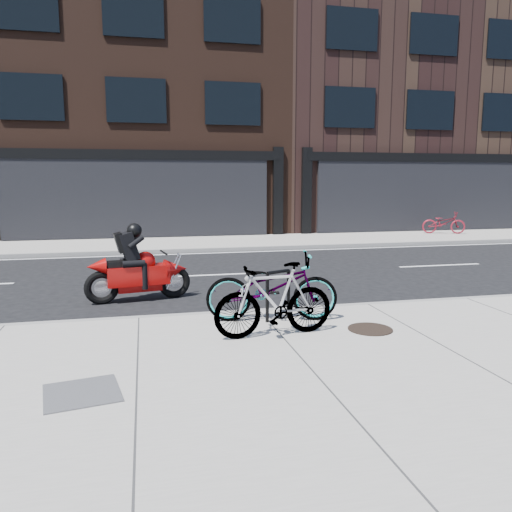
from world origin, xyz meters
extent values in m
plane|color=black|center=(0.00, 0.00, 0.00)|extent=(120.00, 120.00, 0.00)
cube|color=gray|center=(0.00, -5.00, 0.07)|extent=(60.00, 6.00, 0.13)
cube|color=gray|center=(0.00, 7.75, 0.07)|extent=(60.00, 3.50, 0.13)
cube|color=black|center=(-2.00, 14.50, 7.25)|extent=(12.00, 10.00, 14.50)
cube|color=black|center=(10.00, 14.50, 6.25)|extent=(12.00, 10.00, 12.50)
cylinder|color=black|center=(-0.03, -2.68, 0.52)|extent=(0.05, 0.05, 0.78)
cylinder|color=black|center=(0.36, -2.52, 0.52)|extent=(0.05, 0.05, 0.78)
cylinder|color=black|center=(0.16, -2.60, 0.91)|extent=(0.41, 0.22, 0.05)
imported|color=gray|center=(0.06, -2.60, 0.67)|extent=(2.16, 1.06, 1.09)
imported|color=gray|center=(-0.11, -3.37, 0.66)|extent=(1.79, 0.64, 1.05)
torus|color=black|center=(-1.32, -0.16, 0.31)|extent=(0.66, 0.25, 0.65)
torus|color=black|center=(-2.69, -0.40, 0.31)|extent=(0.66, 0.25, 0.65)
cube|color=#910706|center=(-2.01, -0.28, 0.51)|extent=(1.22, 0.57, 0.37)
cone|color=#910706|center=(-1.28, -0.15, 0.57)|extent=(0.51, 0.50, 0.43)
sphere|color=#910706|center=(-1.87, -0.25, 0.76)|extent=(0.39, 0.39, 0.39)
cube|color=black|center=(-2.30, -0.33, 0.75)|extent=(0.58, 0.36, 0.12)
cylinder|color=silver|center=(-2.58, -0.20, 0.29)|extent=(0.55, 0.18, 0.09)
cube|color=black|center=(-2.17, -0.31, 1.08)|extent=(0.44, 0.41, 0.58)
cube|color=black|center=(-2.32, -0.33, 1.16)|extent=(0.28, 0.33, 0.40)
sphere|color=black|center=(-2.05, -0.29, 1.37)|extent=(0.28, 0.28, 0.28)
imported|color=maroon|center=(10.11, 8.19, 0.57)|extent=(1.79, 1.16, 0.89)
cylinder|color=black|center=(1.37, -3.41, 0.14)|extent=(0.68, 0.68, 0.02)
cube|color=#434345|center=(-2.56, -4.82, 0.14)|extent=(0.88, 0.88, 0.02)
camera|label=1|loc=(-1.86, -10.02, 2.34)|focal=35.00mm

